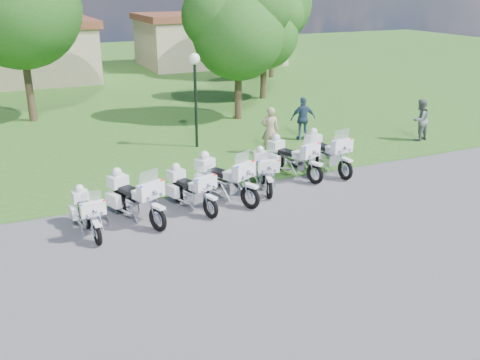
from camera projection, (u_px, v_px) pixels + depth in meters
name	position (u px, v px, depth m)	size (l,w,h in m)	color
ground	(235.00, 229.00, 14.79)	(100.00, 100.00, 0.00)	#5B5B61
grass_lawn	(81.00, 79.00, 37.86)	(100.00, 48.00, 0.01)	#2C6921
motorcycle_0	(87.00, 212.00, 14.45)	(0.81, 2.12, 1.42)	black
motorcycle_1	(134.00, 197.00, 15.16)	(1.41, 2.41, 1.70)	black
motorcycle_2	(190.00, 188.00, 15.96)	(1.18, 2.23, 1.54)	black
motorcycle_3	(224.00, 178.00, 16.59)	(1.51, 2.42, 1.74)	black
motorcycle_4	(264.00, 170.00, 17.58)	(1.13, 2.20, 1.51)	black
motorcycle_5	(292.00, 157.00, 18.63)	(1.32, 2.42, 1.68)	black
motorcycle_6	(326.00, 152.00, 19.16)	(0.99, 2.57, 1.73)	black
lamp_post	(195.00, 77.00, 21.21)	(0.44, 0.44, 3.83)	black
tree_2	(237.00, 25.00, 25.27)	(5.15, 4.40, 6.87)	#38281C
tree_3	(263.00, 28.00, 30.15)	(4.54, 3.88, 6.06)	#38281C
building_east	(210.00, 39.00, 43.96)	(11.44, 7.28, 4.10)	tan
bystander_a	(270.00, 131.00, 21.01)	(0.69, 0.45, 1.89)	tan
bystander_b	(420.00, 120.00, 22.83)	(0.87, 0.68, 1.80)	slate
bystander_c	(303.00, 119.00, 22.90)	(1.09, 0.45, 1.86)	navy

